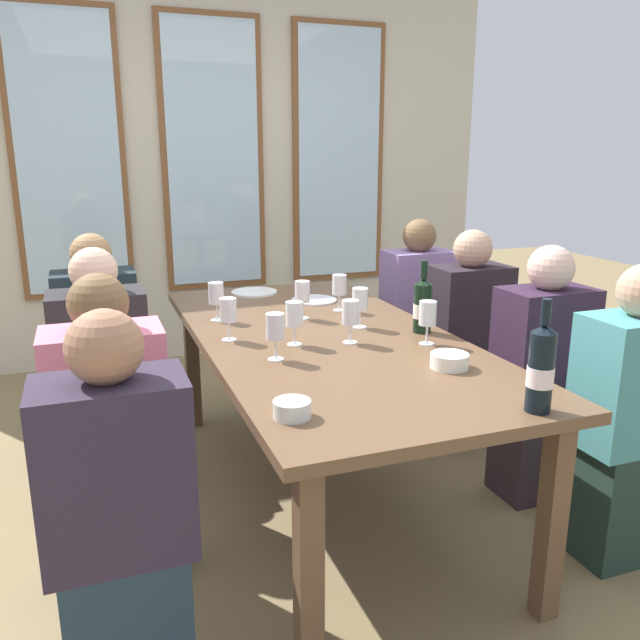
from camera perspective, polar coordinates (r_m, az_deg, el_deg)
ground_plane at (r=2.95m, az=0.37°, el=-15.24°), size 12.00×12.00×0.00m
back_wall_with_windows at (r=4.74m, az=-9.57°, el=14.22°), size 4.21×0.10×2.90m
dining_table at (r=2.68m, az=0.39°, el=-2.78°), size 1.01×2.11×0.74m
white_plate_0 at (r=3.47m, az=-5.86°, el=2.49°), size 0.25×0.25×0.01m
white_plate_1 at (r=3.26m, az=-0.54°, el=1.78°), size 0.23×0.23×0.01m
wine_bottle_0 at (r=1.96m, az=19.03°, el=-4.08°), size 0.08×0.08×0.34m
wine_bottle_1 at (r=2.71m, az=9.11°, el=1.28°), size 0.08×0.08×0.30m
tasting_bowl_0 at (r=1.85m, az=-2.50°, el=-7.91°), size 0.11×0.11×0.05m
tasting_bowl_1 at (r=2.30m, az=11.43°, el=-3.57°), size 0.13×0.13×0.05m
wine_glass_0 at (r=2.49m, az=-2.31°, el=0.45°), size 0.07×0.07×0.17m
wine_glass_1 at (r=3.04m, az=1.73°, el=2.98°), size 0.07×0.07×0.17m
wine_glass_2 at (r=2.58m, az=-8.17°, el=0.70°), size 0.07×0.07×0.17m
wine_glass_3 at (r=2.90m, az=-9.22°, el=2.20°), size 0.07×0.07×0.17m
wine_glass_4 at (r=2.75m, az=3.58°, el=1.68°), size 0.07×0.07×0.17m
wine_glass_5 at (r=2.52m, az=2.72°, el=0.60°), size 0.07×0.07×0.17m
wine_glass_6 at (r=2.89m, az=-1.66°, el=2.36°), size 0.07×0.07×0.17m
wine_glass_7 at (r=2.54m, az=9.55°, el=0.41°), size 0.07×0.07×0.17m
wine_glass_8 at (r=2.32m, az=-4.00°, el=-0.79°), size 0.07×0.07×0.17m
seated_person_0 at (r=2.85m, az=-18.66°, el=-5.57°), size 0.38×0.24×1.11m
seated_person_1 at (r=3.35m, az=12.93°, el=-2.14°), size 0.38×0.24×1.11m
seated_person_2 at (r=3.30m, az=-18.97°, el=-2.81°), size 0.38×0.24×1.11m
seated_person_3 at (r=3.79m, az=8.55°, el=0.04°), size 0.38×0.24×1.11m
seated_person_4 at (r=1.84m, az=-17.31°, el=-17.01°), size 0.38×0.24×1.11m
seated_person_5 at (r=2.59m, az=25.70°, el=-8.33°), size 0.38×0.24×1.11m
seated_person_6 at (r=2.29m, az=-18.08°, el=-10.57°), size 0.38×0.24×1.11m
seated_person_7 at (r=2.91m, az=19.00°, el=-5.13°), size 0.38×0.24×1.11m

